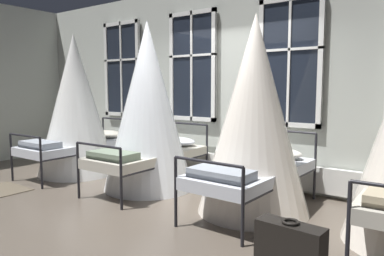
{
  "coord_description": "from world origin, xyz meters",
  "views": [
    {
      "loc": [
        2.94,
        -3.88,
        1.54
      ],
      "look_at": [
        -0.06,
        0.19,
        0.98
      ],
      "focal_mm": 34.7,
      "sensor_mm": 36.0,
      "label": 1
    }
  ],
  "objects_px": {
    "cot_second": "(148,109)",
    "cot_third": "(254,118)",
    "cot_first": "(76,107)",
    "suitcase_dark": "(290,249)"
  },
  "relations": [
    {
      "from": "cot_first",
      "to": "suitcase_dark",
      "type": "height_order",
      "value": "cot_first"
    },
    {
      "from": "suitcase_dark",
      "to": "cot_third",
      "type": "bearing_deg",
      "value": 132.48
    },
    {
      "from": "cot_second",
      "to": "cot_third",
      "type": "xyz_separation_m",
      "value": [
        1.79,
        -0.04,
        -0.05
      ]
    },
    {
      "from": "cot_second",
      "to": "cot_third",
      "type": "relative_size",
      "value": 1.05
    },
    {
      "from": "cot_first",
      "to": "cot_third",
      "type": "xyz_separation_m",
      "value": [
        3.49,
        0.0,
        -0.03
      ]
    },
    {
      "from": "cot_third",
      "to": "cot_first",
      "type": "bearing_deg",
      "value": 91.6
    },
    {
      "from": "cot_second",
      "to": "cot_third",
      "type": "distance_m",
      "value": 1.8
    },
    {
      "from": "cot_first",
      "to": "cot_third",
      "type": "distance_m",
      "value": 3.49
    },
    {
      "from": "cot_first",
      "to": "cot_second",
      "type": "xyz_separation_m",
      "value": [
        1.7,
        0.05,
        0.03
      ]
    },
    {
      "from": "cot_third",
      "to": "suitcase_dark",
      "type": "distance_m",
      "value": 1.84
    }
  ]
}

